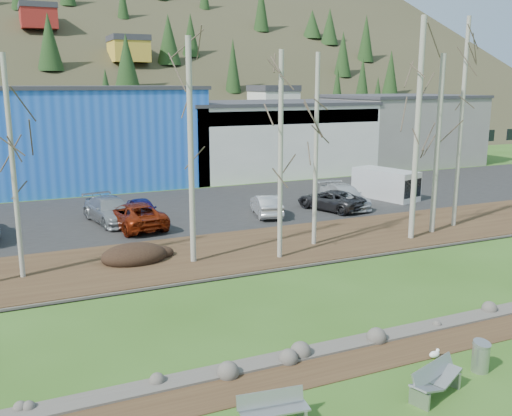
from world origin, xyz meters
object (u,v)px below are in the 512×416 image
bench_intact (273,409)px  van_white (388,184)px  bench_damaged (435,380)px  car_4 (143,210)px  car_7 (344,196)px  litter_bin (481,358)px  car_6 (331,200)px  car_5 (266,205)px  car_2 (134,215)px  car_3 (110,210)px  seagull (435,354)px

bench_intact → van_white: (20.21, 22.20, 0.76)m
bench_damaged → car_4: size_ratio=0.53×
bench_damaged → car_7: size_ratio=0.39×
car_7 → van_white: (4.55, 1.18, 0.31)m
bench_intact → car_7: car_7 is taller
litter_bin → car_7: 22.83m
bench_intact → litter_bin: (6.90, -0.05, -0.01)m
car_4 → litter_bin: bearing=-77.7°
car_4 → van_white: van_white is taller
car_6 → car_5: bearing=-22.7°
car_2 → car_6: (13.18, -0.52, -0.09)m
litter_bin → car_5: (2.74, 20.90, 0.38)m
bench_damaged → van_white: van_white is taller
litter_bin → car_6: size_ratio=0.18×
car_7 → van_white: bearing=21.8°
car_3 → car_4: (1.94, -0.15, -0.11)m
litter_bin → car_2: size_ratio=0.16×
car_6 → car_7: car_7 is taller
car_3 → van_white: van_white is taller
car_5 → car_6: (4.71, -0.20, -0.01)m
car_6 → litter_bin: bearing=49.9°
bench_intact → seagull: (6.18, 1.10, -0.27)m
car_4 → van_white: (18.15, -0.69, 0.41)m
bench_intact → bench_damaged: bearing=0.7°
car_3 → car_6: car_3 is taller
bench_damaged → car_4: bearing=78.0°
bench_damaged → litter_bin: 2.22m
car_5 → van_white: bearing=-159.2°
litter_bin → car_5: size_ratio=0.21×
car_2 → car_3: size_ratio=1.03×
bench_damaged → litter_bin: (2.17, 0.48, 0.00)m
car_2 → car_3: bearing=-68.4°
seagull → car_3: car_3 is taller
seagull → car_7: size_ratio=0.09×
seagull → car_2: 20.69m
van_white → bench_damaged: bearing=-138.7°
seagull → car_7: bearing=52.9°
car_6 → car_7: 1.36m
bench_intact → litter_bin: bearing=6.7°
car_4 → van_white: size_ratio=0.74×
car_7 → car_4: bearing=179.5°
bench_intact → car_2: 21.20m
litter_bin → car_6: (7.45, 20.70, 0.37)m
bench_damaged → car_2: 21.99m
car_4 → car_2: bearing=-117.0°
car_3 → car_7: car_3 is taller
car_7 → van_white: size_ratio=0.99×
litter_bin → car_2: (-5.73, 21.22, 0.46)m
litter_bin → seagull: 1.39m
seagull → car_4: size_ratio=0.12×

